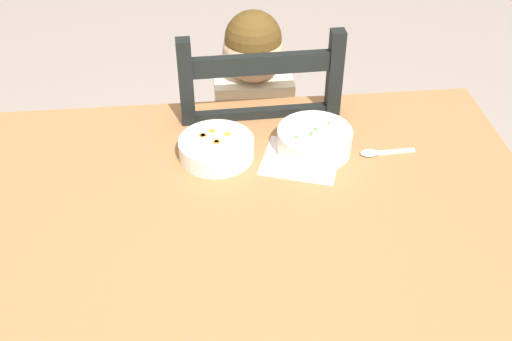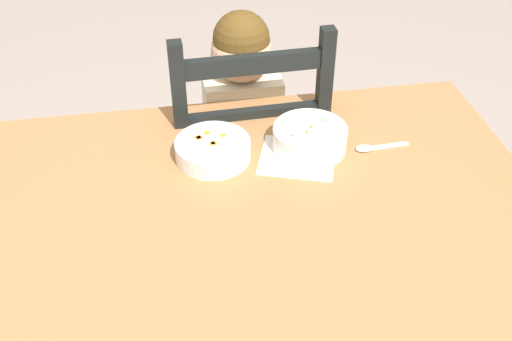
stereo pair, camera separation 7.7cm
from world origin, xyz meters
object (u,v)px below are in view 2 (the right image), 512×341
at_px(dining_table, 244,238).
at_px(child_figure, 244,120).
at_px(spoon, 372,147).
at_px(bowl_of_peas, 310,138).
at_px(bowl_of_carrots, 213,149).
at_px(dining_chair, 245,166).

height_order(dining_table, child_figure, child_figure).
bearing_deg(spoon, child_figure, 129.92).
relative_size(dining_table, child_figure, 1.42).
height_order(dining_table, spoon, spoon).
distance_m(dining_table, child_figure, 0.48).
relative_size(child_figure, bowl_of_peas, 5.20).
xyz_separation_m(child_figure, bowl_of_peas, (0.12, -0.29, 0.13)).
bearing_deg(bowl_of_carrots, bowl_of_peas, -0.02).
distance_m(dining_chair, child_figure, 0.17).
xyz_separation_m(dining_chair, spoon, (0.27, -0.33, 0.27)).
bearing_deg(spoon, dining_chair, 129.44).
height_order(dining_chair, spoon, dining_chair).
bearing_deg(child_figure, dining_chair, 65.83).
xyz_separation_m(bowl_of_peas, spoon, (0.15, -0.03, -0.03)).
relative_size(dining_chair, spoon, 6.95).
bearing_deg(child_figure, dining_table, -98.65).
bearing_deg(bowl_of_carrots, dining_table, -75.93).
xyz_separation_m(child_figure, bowl_of_carrots, (-0.12, -0.29, 0.12)).
relative_size(dining_chair, bowl_of_peas, 5.26).
relative_size(dining_table, dining_chair, 1.40).
xyz_separation_m(dining_chair, bowl_of_peas, (0.12, -0.30, 0.30)).
bearing_deg(child_figure, bowl_of_carrots, -112.13).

